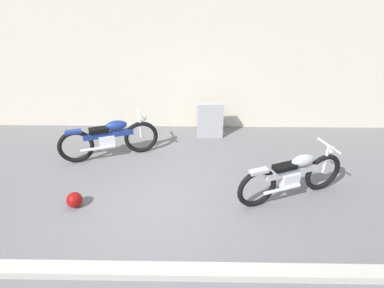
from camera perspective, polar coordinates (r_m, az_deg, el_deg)
ground_plane at (r=6.06m, az=-5.99°, el=-10.44°), size 40.00×40.00×0.00m
building_wall at (r=8.32m, az=-4.01°, el=13.39°), size 18.00×0.30×3.18m
curb_strip at (r=4.99m, az=-7.97°, el=-20.71°), size 18.00×0.24×0.12m
stone_marker at (r=8.05m, az=3.11°, el=4.07°), size 0.63×0.23×0.88m
helmet at (r=6.29m, az=-19.47°, el=-9.00°), size 0.28×0.28×0.28m
motorcycle_silver at (r=6.22m, az=16.84°, el=-5.22°), size 2.03×0.97×0.96m
motorcycle_blue at (r=7.39m, az=-13.87°, el=0.97°), size 2.05×0.90×0.96m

